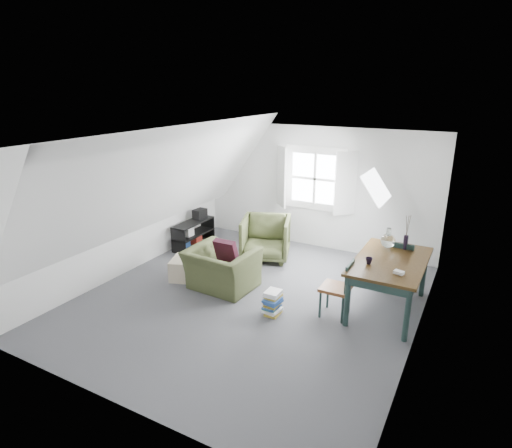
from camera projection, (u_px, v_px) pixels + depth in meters
The scene contains 24 objects.
floor at pixel (250, 299), 6.86m from camera, with size 5.50×5.50×0.00m, color #49494E.
ceiling at pixel (249, 142), 6.08m from camera, with size 5.50×5.50×0.00m, color white.
wall_back at pixel (315, 188), 8.76m from camera, with size 5.00×5.00×0.00m, color silver.
wall_front at pixel (112, 302), 4.17m from camera, with size 5.00×5.00×0.00m, color silver.
wall_left at pixel (127, 204), 7.60m from camera, with size 5.50×5.50×0.00m, color silver.
wall_right at pixel (424, 255), 5.33m from camera, with size 5.50×5.50×0.00m, color silver.
slope_left at pixel (167, 180), 7.01m from camera, with size 5.50×5.50×0.00m, color white.
slope_right at pixel (353, 205), 5.60m from camera, with size 5.50×5.50×0.00m, color white.
dormer_window at pixel (314, 179), 8.64m from camera, with size 1.71×0.35×1.30m.
skylight at pixel (376, 187), 6.69m from camera, with size 0.55×0.75×0.04m, color white.
armchair_near at pixel (222, 288), 7.23m from camera, with size 1.07×0.94×0.70m, color #3B4221.
armchair_far at pixel (265, 258), 8.47m from camera, with size 0.90×0.92×0.84m, color #3B4221.
throw_pillow at pixel (226, 251), 7.16m from camera, with size 0.39×0.11×0.39m, color #370F1D.
ottoman at pixel (188, 268), 7.55m from camera, with size 0.54×0.54×0.36m, color beige.
dining_table at pixel (390, 267), 6.31m from camera, with size 0.99×1.64×0.82m.
demijohn at pixel (388, 240), 6.68m from camera, with size 0.23×0.23×0.32m.
vase_twigs at pixel (406, 242), 6.65m from camera, with size 0.07×0.08×0.56m.
cup at pixel (369, 264), 6.14m from camera, with size 0.10×0.10×0.09m, color black.
paper_box at pixel (399, 272), 5.80m from camera, with size 0.13×0.09×0.04m, color white.
dining_chair_far at pixel (401, 265), 6.94m from camera, with size 0.43×0.43×0.91m.
dining_chair_near at pixel (338, 287), 6.22m from camera, with size 0.41×0.41×0.88m.
media_shelf at pixel (193, 236), 9.00m from camera, with size 0.35×1.06×0.54m.
electronics_box at pixel (200, 214), 9.11m from camera, with size 0.20×0.28×0.22m, color black.
magazine_stack at pixel (273, 303), 6.35m from camera, with size 0.27×0.33×0.37m.
Camera 1 is at (3.01, -5.35, 3.28)m, focal length 30.00 mm.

